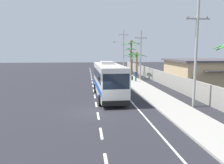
# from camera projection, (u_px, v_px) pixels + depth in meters

# --- Properties ---
(ground_plane) EXTENTS (160.00, 160.00, 0.00)m
(ground_plane) POSITION_uv_depth(u_px,v_px,m) (97.00, 112.00, 18.74)
(ground_plane) COLOR #28282D
(sidewalk_kerb) EXTENTS (3.20, 90.00, 0.14)m
(sidewalk_kerb) POSITION_uv_depth(u_px,v_px,m) (146.00, 89.00, 29.32)
(sidewalk_kerb) COLOR #A8A399
(sidewalk_kerb) RESTS_ON ground
(lane_markings) EXTENTS (3.75, 71.00, 0.01)m
(lane_markings) POSITION_uv_depth(u_px,v_px,m) (108.00, 85.00, 33.37)
(lane_markings) COLOR white
(lane_markings) RESTS_ON ground
(boundary_wall) EXTENTS (0.24, 60.00, 1.98)m
(boundary_wall) POSITION_uv_depth(u_px,v_px,m) (163.00, 78.00, 33.55)
(boundary_wall) COLOR #9E998E
(boundary_wall) RESTS_ON ground
(coach_bus_foreground) EXTENTS (3.15, 10.80, 3.89)m
(coach_bus_foreground) POSITION_uv_depth(u_px,v_px,m) (109.00, 79.00, 24.40)
(coach_bus_foreground) COLOR silver
(coach_bus_foreground) RESTS_ON ground
(motorcycle_beside_bus) EXTENTS (0.56, 1.96, 1.56)m
(motorcycle_beside_bus) POSITION_uv_depth(u_px,v_px,m) (122.00, 80.00, 34.69)
(motorcycle_beside_bus) COLOR black
(motorcycle_beside_bus) RESTS_ON ground
(pedestrian_near_kerb) EXTENTS (0.36, 0.36, 1.73)m
(pedestrian_near_kerb) POSITION_uv_depth(u_px,v_px,m) (136.00, 76.00, 36.33)
(pedestrian_near_kerb) COLOR #2D7A47
(pedestrian_near_kerb) RESTS_ON sidewalk_kerb
(pedestrian_midwalk) EXTENTS (0.36, 0.36, 1.68)m
(pedestrian_midwalk) POSITION_uv_depth(u_px,v_px,m) (126.00, 73.00, 40.64)
(pedestrian_midwalk) COLOR beige
(pedestrian_midwalk) RESTS_ON sidewalk_kerb
(utility_pole_nearest) EXTENTS (2.19, 0.24, 9.49)m
(utility_pole_nearest) POSITION_uv_depth(u_px,v_px,m) (196.00, 53.00, 19.85)
(utility_pole_nearest) COLOR #9E9E99
(utility_pole_nearest) RESTS_ON ground
(utility_pole_mid) EXTENTS (3.16, 0.24, 8.46)m
(utility_pole_mid) POSITION_uv_depth(u_px,v_px,m) (140.00, 54.00, 38.09)
(utility_pole_mid) COLOR #9E9E99
(utility_pole_mid) RESTS_ON ground
(utility_pole_far) EXTENTS (3.80, 0.24, 10.35)m
(utility_pole_far) POSITION_uv_depth(u_px,v_px,m) (123.00, 49.00, 56.21)
(utility_pole_far) COLOR #9E9E99
(utility_pole_far) RESTS_ON ground
(palm_second) EXTENTS (3.78, 4.06, 4.90)m
(palm_second) POSITION_uv_depth(u_px,v_px,m) (132.00, 57.00, 49.94)
(palm_second) COLOR brown
(palm_second) RESTS_ON ground
(palm_third) EXTENTS (3.87, 3.74, 7.12)m
(palm_third) POSITION_uv_depth(u_px,v_px,m) (131.00, 50.00, 43.28)
(palm_third) COLOR brown
(palm_third) RESTS_ON ground
(palm_fourth) EXTENTS (3.58, 3.83, 4.86)m
(palm_fourth) POSITION_uv_depth(u_px,v_px,m) (137.00, 60.00, 40.13)
(palm_fourth) COLOR brown
(palm_fourth) RESTS_ON ground
(palm_farthest) EXTENTS (3.18, 3.22, 6.08)m
(palm_farthest) POSITION_uv_depth(u_px,v_px,m) (131.00, 54.00, 58.68)
(palm_farthest) COLOR brown
(palm_farthest) RESTS_ON ground
(roadside_building) EXTENTS (13.36, 8.98, 3.97)m
(roadside_building) POSITION_uv_depth(u_px,v_px,m) (219.00, 74.00, 29.94)
(roadside_building) COLOR tan
(roadside_building) RESTS_ON ground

